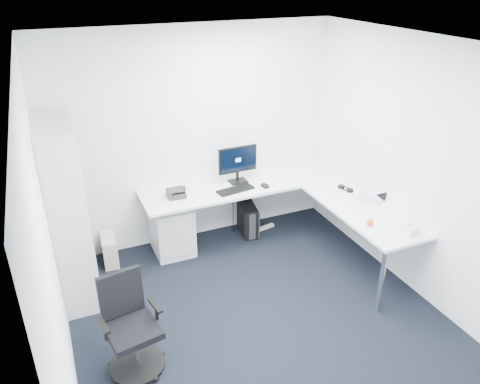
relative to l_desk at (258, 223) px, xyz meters
name	(u,v)px	position (x,y,z in m)	size (l,w,h in m)	color
ground	(268,333)	(-0.55, -1.40, -0.39)	(4.20, 4.20, 0.00)	black
ceiling	(278,51)	(-0.55, -1.40, 2.31)	(4.20, 4.20, 0.00)	white
wall_back	(195,138)	(-0.55, 0.70, 0.96)	(3.60, 0.02, 2.70)	white
wall_left	(51,260)	(-2.35, -1.40, 0.96)	(0.02, 4.20, 2.70)	white
wall_right	(433,178)	(1.25, -1.40, 0.96)	(0.02, 4.20, 2.70)	white
l_desk	(258,223)	(0.00, 0.00, 0.00)	(2.68, 1.50, 0.78)	silver
drawer_pedestal	(171,225)	(-1.00, 0.43, -0.03)	(0.47, 0.58, 0.71)	silver
bookshelf	(66,213)	(-2.17, 0.05, 0.58)	(0.38, 0.97, 1.95)	silver
task_chair	(132,328)	(-1.83, -1.33, 0.07)	(0.52, 0.52, 0.93)	black
black_pc_tower	(248,219)	(0.05, 0.44, -0.18)	(0.19, 0.43, 0.42)	black
beige_pc_tower	(110,250)	(-1.76, 0.46, -0.22)	(0.17, 0.37, 0.35)	#BBB49F
power_strip	(264,228)	(0.30, 0.43, -0.37)	(0.32, 0.05, 0.04)	white
monitor	(238,164)	(-0.09, 0.43, 0.64)	(0.51, 0.16, 0.49)	black
black_keyboard	(235,190)	(-0.22, 0.21, 0.40)	(0.46, 0.17, 0.02)	black
mouse	(265,186)	(0.16, 0.16, 0.41)	(0.06, 0.11, 0.03)	black
desk_phone	(176,191)	(-0.93, 0.35, 0.46)	(0.21, 0.21, 0.14)	#272729
laptop	(367,192)	(1.09, -0.63, 0.50)	(0.31, 0.30, 0.22)	silver
white_keyboard	(340,208)	(0.70, -0.69, 0.40)	(0.11, 0.38, 0.01)	white
headphones	(346,188)	(1.04, -0.30, 0.42)	(0.13, 0.20, 0.05)	black
orange_fruit	(370,222)	(0.76, -1.14, 0.43)	(0.07, 0.07, 0.07)	#F35615
tissue_box	(405,228)	(1.01, -1.39, 0.44)	(0.13, 0.25, 0.09)	white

